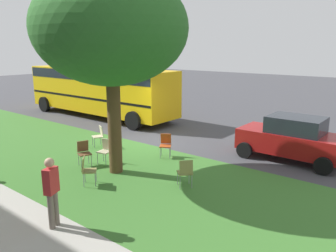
% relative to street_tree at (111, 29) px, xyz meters
% --- Properties ---
extents(ground, '(80.00, 80.00, 0.00)m').
position_rel_street_tree_xyz_m(ground, '(1.47, -3.28, -4.63)').
color(ground, '#424247').
extents(grass_verge, '(48.00, 6.00, 0.01)m').
position_rel_street_tree_xyz_m(grass_verge, '(1.47, -0.08, -4.63)').
color(grass_verge, '#3D752D').
rests_on(grass_verge, ground).
extents(street_tree, '(4.78, 4.78, 6.42)m').
position_rel_street_tree_xyz_m(street_tree, '(0.00, 0.00, 0.00)').
color(street_tree, brown).
rests_on(street_tree, ground).
extents(chair_0, '(0.59, 0.59, 0.88)m').
position_rel_street_tree_xyz_m(chair_0, '(-2.58, -0.39, -4.11)').
color(chair_0, olive).
rests_on(chair_0, ground).
extents(chair_1, '(0.57, 0.58, 0.88)m').
position_rel_street_tree_xyz_m(chair_1, '(-0.30, -2.29, -4.11)').
color(chair_1, '#C64C1E').
rests_on(chair_1, ground).
extents(chair_2, '(0.59, 0.59, 0.88)m').
position_rel_street_tree_xyz_m(chair_2, '(-0.13, 1.29, -4.11)').
color(chair_2, olive).
rests_on(chair_2, ground).
extents(chair_3, '(0.54, 0.54, 0.88)m').
position_rel_street_tree_xyz_m(chair_3, '(1.34, 0.27, -4.11)').
color(chair_3, brown).
rests_on(chair_3, ground).
extents(chair_4, '(0.50, 0.50, 0.88)m').
position_rel_street_tree_xyz_m(chair_4, '(0.95, -0.38, -4.11)').
color(chair_4, beige).
rests_on(chair_4, ground).
extents(chair_5, '(0.56, 0.56, 0.88)m').
position_rel_street_tree_xyz_m(chair_5, '(2.72, -1.58, -4.11)').
color(chair_5, beige).
rests_on(chair_5, ground).
extents(parked_car, '(3.70, 1.92, 1.65)m').
position_rel_street_tree_xyz_m(parked_car, '(-4.18, -4.89, -3.80)').
color(parked_car, maroon).
rests_on(parked_car, ground).
extents(school_bus, '(10.40, 2.80, 2.88)m').
position_rel_street_tree_xyz_m(school_bus, '(7.61, -5.82, -2.87)').
color(school_bus, yellow).
rests_on(school_bus, ground).
extents(pedestrian_0, '(0.33, 0.41, 1.69)m').
position_rel_street_tree_xyz_m(pedestrian_0, '(-1.49, 3.34, -3.71)').
color(pedestrian_0, '#726659').
rests_on(pedestrian_0, ground).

